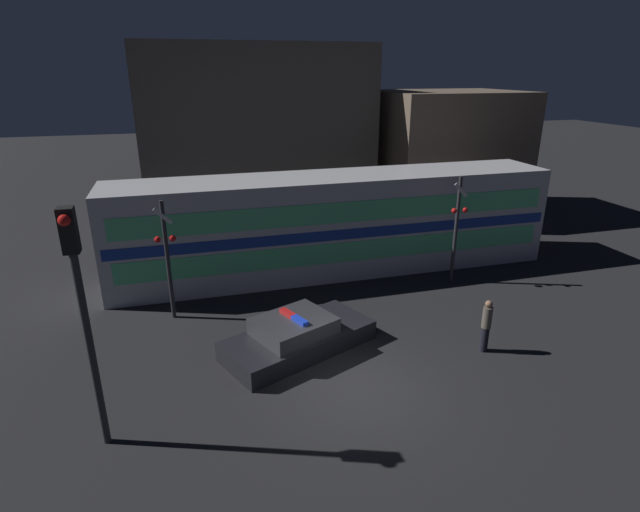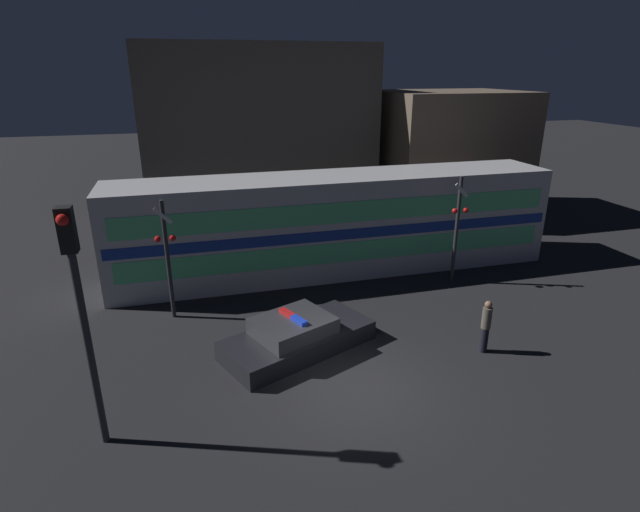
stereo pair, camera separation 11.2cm
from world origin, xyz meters
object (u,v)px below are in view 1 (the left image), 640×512
train (335,224)px  pedestrian (486,325)px  traffic_light_corner (82,303)px  police_car (298,337)px  crossing_signal_near (457,226)px

train → pedestrian: (2.30, -7.35, -1.13)m
train → traffic_light_corner: traffic_light_corner is taller
train → police_car: train is taller
pedestrian → crossing_signal_near: crossing_signal_near is taller
pedestrian → train: bearing=107.4°
police_car → traffic_light_corner: 6.42m
police_car → crossing_signal_near: (6.98, 3.29, 1.84)m
train → pedestrian: bearing=-72.6°
train → traffic_light_corner: size_ratio=3.26×
train → police_car: 6.70m
traffic_light_corner → pedestrian: bearing=6.1°
train → police_car: size_ratio=3.61×
pedestrian → crossing_signal_near: bearing=70.6°
train → crossing_signal_near: crossing_signal_near is taller
police_car → traffic_light_corner: bearing=-175.2°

